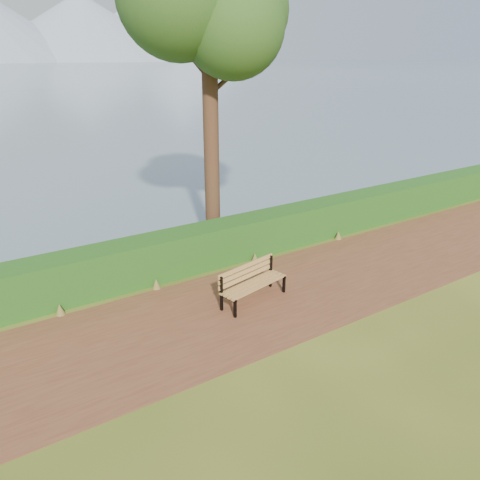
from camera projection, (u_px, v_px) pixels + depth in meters
ground at (247, 314)px, 9.53m from camera, size 140.00×140.00×0.00m
path at (239, 308)px, 9.76m from camera, size 40.00×3.40×0.01m
hedge at (188, 250)px, 11.37m from camera, size 32.00×0.85×1.00m
bench at (251, 280)px, 9.91m from camera, size 1.68×0.80×0.81m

